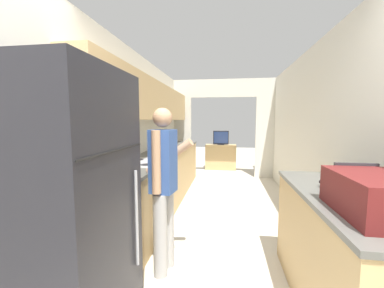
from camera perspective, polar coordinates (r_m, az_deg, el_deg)
wall_left at (r=3.53m, az=-13.93°, el=5.71°), size 0.38×7.69×2.50m
wall_right at (r=3.09m, az=31.16°, el=1.02°), size 0.06×7.69×2.50m
wall_far_with_doorway at (r=6.12m, az=7.48°, el=5.52°), size 2.95×0.06×2.50m
counter_left at (r=4.32m, az=-6.44°, el=-7.63°), size 0.62×4.24×0.93m
counter_right at (r=2.22m, az=32.79°, el=-21.83°), size 0.62×1.57×0.93m
refrigerator at (r=1.77m, az=-28.61°, el=-13.84°), size 0.76×0.80×1.78m
range_oven at (r=3.22m, az=-11.90°, el=-12.32°), size 0.66×0.74×1.07m
person at (r=2.27m, az=-6.95°, el=-10.14°), size 0.51×0.41×1.58m
suitcase at (r=1.71m, az=39.04°, el=-9.67°), size 0.45×0.57×0.25m
book_stack at (r=2.10m, az=32.22°, el=-9.16°), size 0.22×0.31×0.05m
tv_cabinet at (r=7.12m, az=6.97°, el=-3.11°), size 0.90×0.42×0.74m
television at (r=7.02m, az=7.02°, el=1.47°), size 0.46×0.16×0.42m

